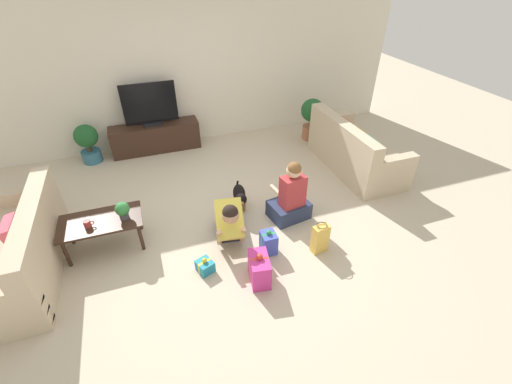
% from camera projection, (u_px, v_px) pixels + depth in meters
% --- Properties ---
extents(ground_plane, '(16.00, 16.00, 0.00)m').
position_uv_depth(ground_plane, '(225.00, 217.00, 4.82)').
color(ground_plane, beige).
extents(wall_back, '(8.40, 0.06, 2.60)m').
position_uv_depth(wall_back, '(182.00, 73.00, 6.10)').
color(wall_back, silver).
rests_on(wall_back, ground_plane).
extents(sofa_left, '(0.85, 1.85, 0.87)m').
position_uv_depth(sofa_left, '(18.00, 254.00, 3.81)').
color(sofa_left, '#C6B293').
rests_on(sofa_left, ground_plane).
extents(sofa_right, '(0.85, 1.85, 0.87)m').
position_uv_depth(sofa_right, '(354.00, 152.00, 5.75)').
color(sofa_right, '#C6B293').
rests_on(sofa_right, ground_plane).
extents(coffee_table, '(0.96, 0.53, 0.42)m').
position_uv_depth(coffee_table, '(101.00, 224.00, 4.14)').
color(coffee_table, '#382319').
rests_on(coffee_table, ground_plane).
extents(tv_console, '(1.58, 0.39, 0.51)m').
position_uv_depth(tv_console, '(156.00, 137.00, 6.32)').
color(tv_console, '#382319').
rests_on(tv_console, ground_plane).
extents(tv, '(0.93, 0.20, 0.75)m').
position_uv_depth(tv, '(150.00, 106.00, 5.98)').
color(tv, black).
rests_on(tv, tv_console).
extents(potted_plant_corner_right, '(0.44, 0.44, 0.80)m').
position_uv_depth(potted_plant_corner_right, '(312.00, 116.00, 6.60)').
color(potted_plant_corner_right, '#A36042').
rests_on(potted_plant_corner_right, ground_plane).
extents(potted_plant_back_left, '(0.39, 0.39, 0.69)m').
position_uv_depth(potted_plant_back_left, '(88.00, 142.00, 5.90)').
color(potted_plant_back_left, '#336B84').
rests_on(potted_plant_back_left, ground_plane).
extents(person_kneeling, '(0.43, 0.80, 0.77)m').
position_uv_depth(person_kneeling, '(229.00, 221.00, 4.23)').
color(person_kneeling, '#23232D').
rests_on(person_kneeling, ground_plane).
extents(person_sitting, '(0.58, 0.54, 0.91)m').
position_uv_depth(person_sitting, '(291.00, 198.00, 4.64)').
color(person_sitting, '#283351').
rests_on(person_sitting, ground_plane).
extents(dog, '(0.24, 0.58, 0.37)m').
position_uv_depth(dog, '(240.00, 195.00, 4.84)').
color(dog, black).
rests_on(dog, ground_plane).
extents(gift_box_a, '(0.22, 0.24, 0.20)m').
position_uv_depth(gift_box_a, '(205.00, 266.00, 3.98)').
color(gift_box_a, teal).
rests_on(gift_box_a, ground_plane).
extents(gift_box_b, '(0.26, 0.39, 0.40)m').
position_uv_depth(gift_box_b, '(259.00, 269.00, 3.82)').
color(gift_box_b, '#CC3389').
rests_on(gift_box_b, ground_plane).
extents(gift_box_c, '(0.18, 0.21, 0.34)m').
position_uv_depth(gift_box_c, '(269.00, 242.00, 4.20)').
color(gift_box_c, '#3D51BC').
rests_on(gift_box_c, ground_plane).
extents(gift_bag_a, '(0.22, 0.15, 0.41)m').
position_uv_depth(gift_bag_a, '(320.00, 238.00, 4.18)').
color(gift_bag_a, '#E5B74C').
rests_on(gift_bag_a, ground_plane).
extents(mug, '(0.12, 0.08, 0.09)m').
position_uv_depth(mug, '(87.00, 224.00, 3.99)').
color(mug, '#B23D38').
rests_on(mug, coffee_table).
extents(tabletop_plant, '(0.17, 0.17, 0.22)m').
position_uv_depth(tabletop_plant, '(123.00, 210.00, 4.08)').
color(tabletop_plant, '#4C4C51').
rests_on(tabletop_plant, coffee_table).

